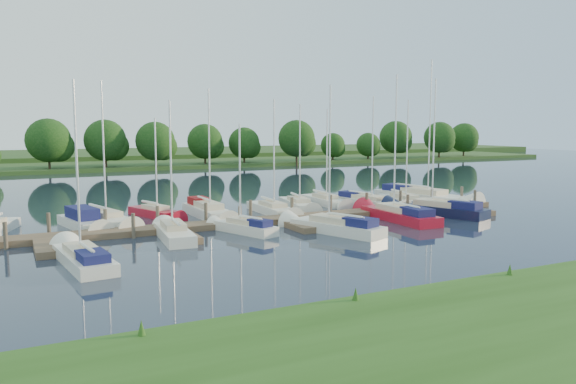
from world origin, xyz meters
name	(u,v)px	position (x,y,z in m)	size (l,w,h in m)	color
ground	(336,242)	(0.00, 0.00, 0.00)	(260.00, 260.00, 0.00)	#1A2534
near_bank	(571,318)	(0.00, -16.00, 0.25)	(90.00, 10.00, 0.50)	#224614
dock	(283,221)	(0.00, 7.31, 0.20)	(40.00, 6.00, 0.40)	#4F3D2C
mooring_pilings	(277,213)	(0.00, 8.43, 0.60)	(38.24, 2.84, 2.00)	#473D33
far_shore	(118,164)	(0.00, 75.00, 0.30)	(180.00, 30.00, 0.60)	#21441A
distant_hill	(97,155)	(0.00, 100.00, 0.70)	(220.00, 40.00, 1.40)	#365123
treeline	(126,145)	(-0.78, 62.04, 4.08)	(146.97, 10.07, 8.22)	#38281C
motorboat	(84,223)	(-13.17, 11.83, 0.36)	(2.95, 6.54, 1.81)	silver
sailboat_n_2	(105,221)	(-11.64, 12.64, 0.27)	(3.73, 8.37, 10.55)	silver
sailboat_n_3	(156,214)	(-7.57, 14.41, 0.27)	(3.10, 6.16, 7.98)	maroon
sailboat_n_4	(208,213)	(-3.90, 12.60, 0.34)	(2.11, 7.95, 10.28)	silver
sailboat_n_5	(273,210)	(1.32, 11.85, 0.27)	(1.87, 7.46, 9.49)	silver
sailboat_n_6	(299,205)	(4.56, 13.53, 0.27)	(2.76, 7.30, 9.18)	silver
sailboat_n_7	(325,202)	(7.72, 14.45, 0.27)	(1.66, 6.89, 8.85)	silver
sailboat_n_8	(368,203)	(10.56, 11.83, 0.31)	(3.25, 7.91, 9.96)	silver
sailboat_n_9	(405,202)	(13.92, 11.04, 0.27)	(2.79, 7.69, 9.67)	silver
sailboat_n_10	(424,198)	(17.23, 12.40, 0.33)	(4.54, 10.87, 13.57)	silver
sailboat_s_0	(83,258)	(-14.49, 1.09, 0.30)	(2.53, 7.73, 9.68)	silver
sailboat_s_1	(173,234)	(-8.59, 5.49, 0.28)	(2.14, 6.99, 9.02)	silver
sailboat_s_2	(244,228)	(-3.89, 5.28, 0.32)	(3.01, 5.72, 7.53)	silver
sailboat_s_3	(334,228)	(1.47, 2.64, 0.33)	(4.10, 7.83, 10.13)	silver
sailboat_s_4	(397,216)	(8.36, 4.87, 0.33)	(2.36, 8.86, 11.25)	maroon
sailboat_s_5	(437,211)	(12.78, 5.49, 0.33)	(4.49, 8.69, 11.17)	black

